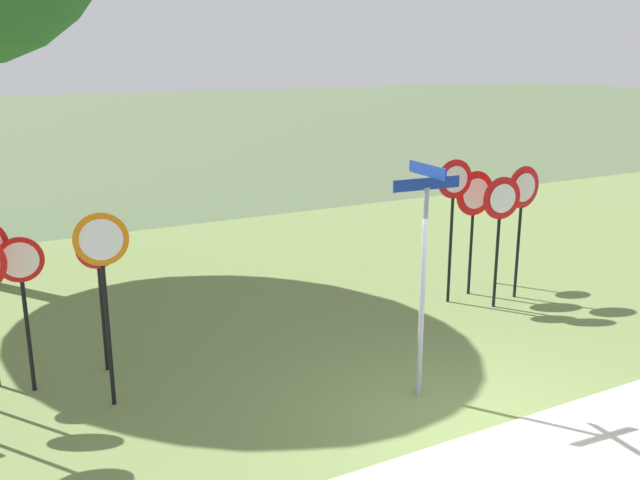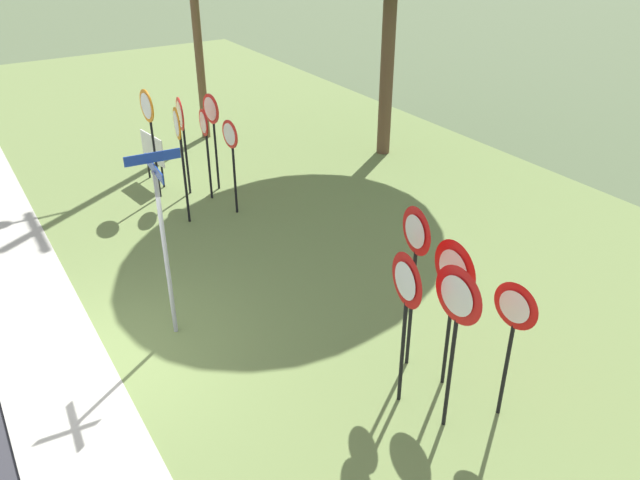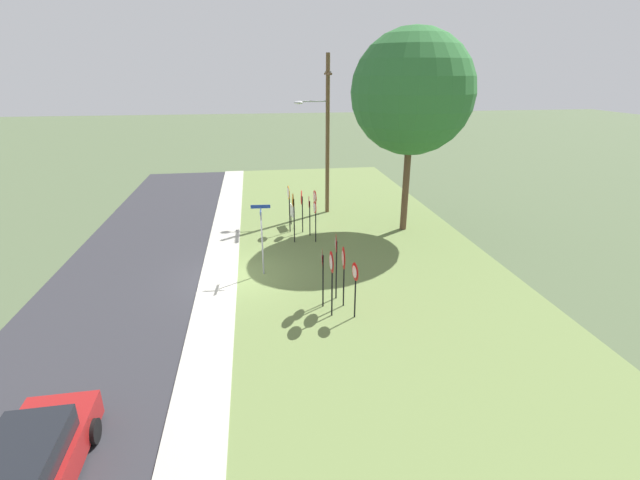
% 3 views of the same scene
% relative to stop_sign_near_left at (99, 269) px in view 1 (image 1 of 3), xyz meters
% --- Properties ---
extents(ground_plane, '(160.00, 160.00, 0.00)m').
position_rel_stop_sign_near_left_xyz_m(ground_plane, '(3.65, -3.91, -1.59)').
color(ground_plane, '#4C5B3D').
extents(sidewalk_strip, '(44.00, 1.60, 0.06)m').
position_rel_stop_sign_near_left_xyz_m(sidewalk_strip, '(3.65, -4.71, -1.56)').
color(sidewalk_strip, '#ADAA9E').
rests_on(sidewalk_strip, ground_plane).
extents(grass_median, '(44.00, 12.00, 0.04)m').
position_rel_stop_sign_near_left_xyz_m(grass_median, '(3.65, 2.09, -1.57)').
color(grass_median, olive).
rests_on(grass_median, ground_plane).
extents(stop_sign_near_left, '(0.62, 0.11, 2.18)m').
position_rel_stop_sign_near_left_xyz_m(stop_sign_near_left, '(0.00, 0.00, 0.00)').
color(stop_sign_near_left, black).
rests_on(stop_sign_near_left, grass_median).
extents(stop_sign_far_center, '(0.67, 0.14, 2.59)m').
position_rel_stop_sign_near_left_xyz_m(stop_sign_far_center, '(-0.14, -1.09, 0.32)').
color(stop_sign_far_center, black).
rests_on(stop_sign_far_center, grass_median).
extents(stop_sign_center_tall, '(0.61, 0.12, 2.18)m').
position_rel_stop_sign_near_left_xyz_m(stop_sign_center_tall, '(-1.02, -0.18, -0.00)').
color(stop_sign_center_tall, black).
rests_on(stop_sign_center_tall, grass_median).
extents(yield_sign_near_left, '(0.75, 0.15, 2.40)m').
position_rel_stop_sign_near_left_xyz_m(yield_sign_near_left, '(6.77, -0.68, 0.24)').
color(yield_sign_near_left, black).
rests_on(yield_sign_near_left, grass_median).
extents(yield_sign_near_right, '(0.66, 0.12, 2.14)m').
position_rel_stop_sign_near_left_xyz_m(yield_sign_near_right, '(7.72, 0.33, 0.02)').
color(yield_sign_near_right, black).
rests_on(yield_sign_near_right, grass_median).
extents(yield_sign_far_left, '(0.84, 0.11, 2.39)m').
position_rel_stop_sign_near_left_xyz_m(yield_sign_far_left, '(6.83, 0.09, 0.23)').
color(yield_sign_far_left, black).
rests_on(yield_sign_far_left, grass_median).
extents(yield_sign_far_right, '(0.70, 0.13, 2.67)m').
position_rel_stop_sign_near_left_xyz_m(yield_sign_far_right, '(6.20, -0.07, 0.44)').
color(yield_sign_far_right, black).
rests_on(yield_sign_far_right, grass_median).
extents(yield_sign_center, '(0.78, 0.11, 2.51)m').
position_rel_stop_sign_near_left_xyz_m(yield_sign_center, '(7.48, -0.46, 0.32)').
color(yield_sign_center, black).
rests_on(yield_sign_center, grass_median).
extents(street_name_post, '(0.96, 0.82, 3.15)m').
position_rel_stop_sign_near_left_xyz_m(street_name_post, '(3.53, -2.78, 0.31)').
color(street_name_post, '#9EA0A8').
rests_on(street_name_post, grass_median).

